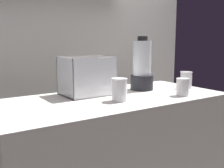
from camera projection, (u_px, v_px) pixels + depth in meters
counter at (112, 168)px, 1.73m from camera, size 1.40×0.64×0.90m
back_wall_unit at (59, 36)px, 2.22m from camera, size 2.60×0.24×2.50m
carrot_display_bin at (86, 83)px, 1.72m from camera, size 0.29×0.24×0.24m
blender_pitcher at (142, 68)px, 1.88m from camera, size 0.15×0.15×0.36m
juice_cup_beet_far_left at (119, 91)px, 1.55m from camera, size 0.09×0.09×0.13m
juice_cup_mango_left at (183, 88)px, 1.69m from camera, size 0.08×0.08×0.11m
juice_cup_carrot_middle at (186, 81)px, 1.94m from camera, size 0.08×0.08×0.12m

